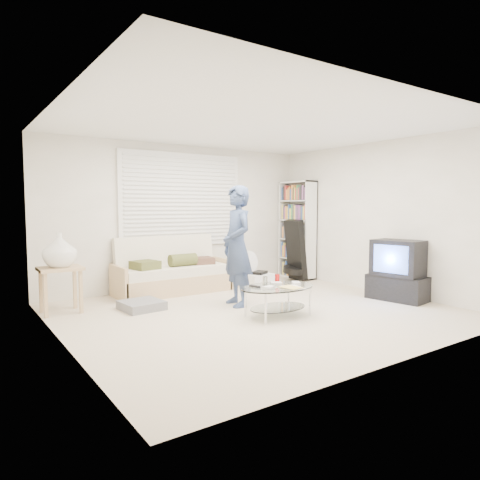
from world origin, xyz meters
TOP-DOWN VIEW (x-y plane):
  - ground at (0.00, 0.00)m, footprint 5.00×5.00m
  - room_shell at (0.00, 0.48)m, footprint 5.02×4.52m
  - window_blinds at (0.00, 2.20)m, footprint 2.32×0.08m
  - futon_sofa at (-0.38, 1.87)m, footprint 1.91×0.77m
  - grey_floor_pillow at (-1.26, 1.02)m, footprint 0.57×0.57m
  - side_table at (-2.22, 1.46)m, footprint 0.55×0.44m
  - bookshelf at (2.32, 1.79)m, footprint 0.30×0.81m
  - guitar_case at (2.03, 1.51)m, footprint 0.41×0.42m
  - floor_fan at (0.93, 1.55)m, footprint 0.39×0.26m
  - storage_bin at (0.93, 1.19)m, footprint 0.47×0.34m
  - tv_unit at (2.20, -0.62)m, footprint 0.58×0.91m
  - coffee_table at (0.07, -0.34)m, footprint 1.07×0.68m
  - standing_person at (-0.02, 0.47)m, footprint 0.52×0.69m

SIDE VIEW (x-z plane):
  - ground at x=0.00m, z-range 0.00..0.00m
  - grey_floor_pillow at x=-1.26m, z-range 0.00..0.12m
  - storage_bin at x=0.93m, z-range -0.02..0.31m
  - futon_sofa at x=-0.38m, z-range -0.16..0.77m
  - coffee_table at x=0.07m, z-range 0.06..0.58m
  - floor_fan at x=0.93m, z-range 0.05..0.70m
  - tv_unit at x=2.20m, z-range -0.01..0.91m
  - guitar_case at x=2.03m, z-range -0.06..1.09m
  - side_table at x=-2.22m, z-range 0.26..1.35m
  - standing_person at x=-0.02m, z-range 0.00..1.73m
  - bookshelf at x=2.32m, z-range 0.00..1.93m
  - window_blinds at x=0.00m, z-range 0.74..2.36m
  - room_shell at x=0.00m, z-range 0.37..2.88m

